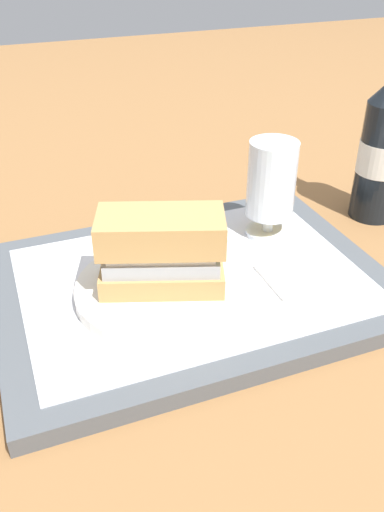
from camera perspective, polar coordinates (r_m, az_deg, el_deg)
name	(u,v)px	position (r m, az deg, el deg)	size (l,w,h in m)	color
ground_plane	(192,292)	(0.64, 0.00, -3.80)	(3.00, 3.00, 0.00)	olive
tray	(192,285)	(0.63, 0.00, -3.07)	(0.44, 0.32, 0.02)	#4C5156
placemat	(192,278)	(0.62, 0.00, -2.28)	(0.38, 0.27, 0.00)	silver
plate	(163,289)	(0.59, -3.08, -3.49)	(0.19, 0.19, 0.01)	silver
sandwich	(165,250)	(0.57, -2.89, 0.62)	(0.14, 0.10, 0.08)	tan
beer_glass	(271,186)	(0.68, 8.30, 7.28)	(0.06, 0.06, 0.12)	silver
napkin_folded	(303,274)	(0.64, 11.59, -1.88)	(0.09, 0.07, 0.01)	white
beer_bottle	(384,147)	(0.80, 19.48, 10.71)	(0.07, 0.07, 0.27)	black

